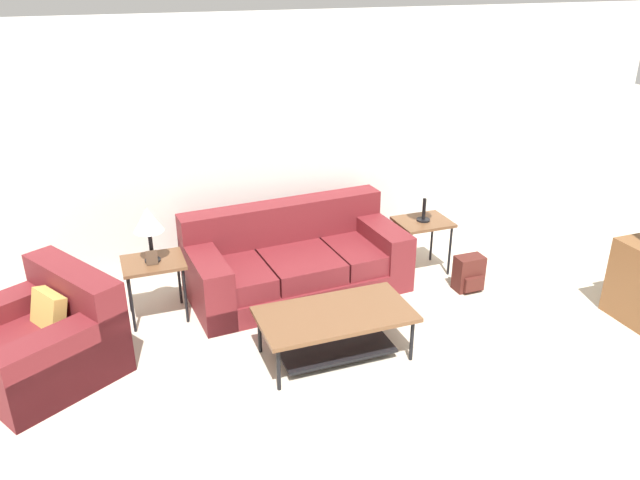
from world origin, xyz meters
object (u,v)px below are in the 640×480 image
at_px(coffee_table, 335,324).
at_px(table_lamp_right, 426,185).
at_px(couch, 295,262).
at_px(side_table_right, 423,226).
at_px(backpack, 469,274).
at_px(side_table_left, 154,267).
at_px(armchair, 44,340).
at_px(table_lamp_left, 148,221).

distance_m(coffee_table, table_lamp_right, 1.95).
distance_m(couch, side_table_right, 1.39).
distance_m(coffee_table, backpack, 1.80).
distance_m(side_table_left, backpack, 3.05).
xyz_separation_m(couch, table_lamp_right, (1.37, -0.08, 0.67)).
relative_size(armchair, table_lamp_left, 2.81).
bearing_deg(coffee_table, table_lamp_right, 38.76).
relative_size(side_table_left, side_table_right, 1.00).
relative_size(couch, side_table_left, 3.77).
bearing_deg(side_table_left, backpack, -10.29).
height_order(armchair, side_table_right, armchair).
height_order(table_lamp_left, backpack, table_lamp_left).
xyz_separation_m(couch, armchair, (-2.30, -0.62, -0.01)).
bearing_deg(table_lamp_right, side_table_right, 0.00).
xyz_separation_m(side_table_right, backpack, (0.25, -0.54, -0.34)).
distance_m(coffee_table, table_lamp_left, 1.85).
height_order(couch, armchair, couch).
bearing_deg(table_lamp_left, backpack, -10.29).
bearing_deg(backpack, table_lamp_left, 169.71).
relative_size(armchair, backpack, 3.99).
height_order(couch, table_lamp_left, table_lamp_left).
height_order(couch, side_table_left, couch).
distance_m(side_table_left, table_lamp_right, 2.77).
relative_size(side_table_right, backpack, 1.60).
bearing_deg(armchair, couch, 15.20).
height_order(side_table_left, table_lamp_right, table_lamp_right).
distance_m(side_table_right, backpack, 0.68).
distance_m(side_table_right, table_lamp_right, 0.45).
bearing_deg(table_lamp_right, armchair, -171.61).
relative_size(coffee_table, backpack, 3.51).
bearing_deg(table_lamp_right, backpack, -65.44).
distance_m(side_table_left, table_lamp_left, 0.45).
bearing_deg(couch, coffee_table, -93.02).
bearing_deg(side_table_left, armchair, -149.92).
bearing_deg(couch, side_table_right, -3.46).
bearing_deg(side_table_right, armchair, -171.61).
bearing_deg(side_table_right, couch, 176.54).
relative_size(side_table_left, table_lamp_left, 1.13).
height_order(couch, side_table_right, couch).
xyz_separation_m(side_table_left, backpack, (2.98, -0.54, -0.34)).
xyz_separation_m(couch, table_lamp_left, (-1.36, -0.08, 0.67)).
height_order(side_table_right, backpack, side_table_right).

